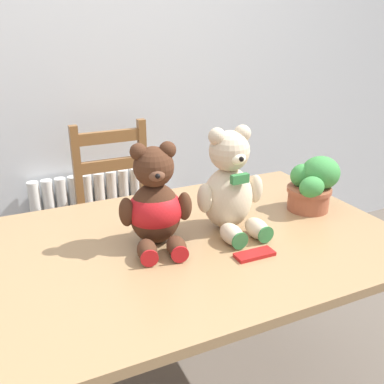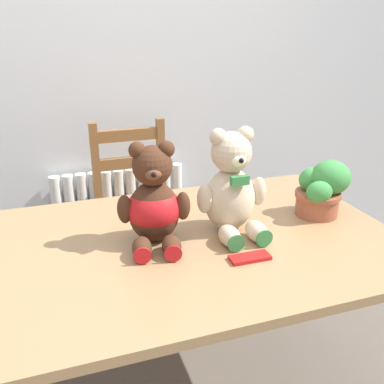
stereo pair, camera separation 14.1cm
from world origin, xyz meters
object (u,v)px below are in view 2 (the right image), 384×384
at_px(wooden_chair_behind, 137,220).
at_px(chocolate_bar, 250,258).
at_px(teddy_bear_right, 232,188).
at_px(teddy_bear_left, 154,203).
at_px(potted_plant, 322,189).

distance_m(wooden_chair_behind, chocolate_bar, 1.04).
height_order(wooden_chair_behind, chocolate_bar, wooden_chair_behind).
height_order(wooden_chair_behind, teddy_bear_right, teddy_bear_right).
relative_size(teddy_bear_left, teddy_bear_right, 0.93).
bearing_deg(chocolate_bar, wooden_chair_behind, 98.68).
height_order(wooden_chair_behind, potted_plant, wooden_chair_behind).
xyz_separation_m(teddy_bear_left, chocolate_bar, (0.24, -0.21, -0.13)).
xyz_separation_m(teddy_bear_left, teddy_bear_right, (0.27, -0.00, 0.02)).
bearing_deg(wooden_chair_behind, teddy_bear_right, 102.68).
relative_size(wooden_chair_behind, teddy_bear_left, 2.89).
xyz_separation_m(teddy_bear_right, potted_plant, (0.37, 0.01, -0.05)).
bearing_deg(potted_plant, teddy_bear_left, -179.33).
relative_size(teddy_bear_left, potted_plant, 1.63).
bearing_deg(teddy_bear_right, chocolate_bar, 82.42).
distance_m(teddy_bear_left, teddy_bear_right, 0.27).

